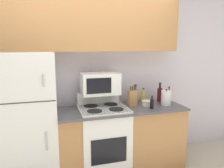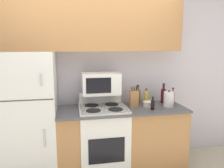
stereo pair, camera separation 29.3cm
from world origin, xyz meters
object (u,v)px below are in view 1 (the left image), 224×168
(kettle, at_px, (166,98))
(stove, at_px, (103,139))
(bottle_vinegar, at_px, (169,96))
(bottle_whiskey, at_px, (135,96))
(refrigerator, at_px, (26,120))
(microwave, at_px, (100,84))
(bottle_wine_red, at_px, (160,94))
(knife_block, at_px, (132,98))
(bowl, at_px, (147,103))
(bottle_soy_sauce, at_px, (152,103))
(bottle_cooking_spray, at_px, (143,97))

(kettle, bearing_deg, stove, 177.79)
(bottle_vinegar, bearing_deg, bottle_whiskey, 168.51)
(refrigerator, distance_m, bottle_vinegar, 2.08)
(microwave, distance_m, bottle_whiskey, 0.62)
(stove, distance_m, bottle_vinegar, 1.20)
(refrigerator, xyz_separation_m, bottle_wine_red, (1.94, 0.11, 0.18))
(microwave, height_order, knife_block, microwave)
(bottle_whiskey, bearing_deg, microwave, -170.93)
(kettle, bearing_deg, knife_block, 168.34)
(refrigerator, xyz_separation_m, stove, (0.99, -0.05, -0.36))
(bowl, xyz_separation_m, bottle_vinegar, (0.42, 0.10, 0.05))
(bottle_soy_sauce, relative_size, bottle_wine_red, 0.60)
(bottle_soy_sauce, bearing_deg, knife_block, 134.59)
(bottle_vinegar, bearing_deg, bottle_wine_red, 157.37)
(bowl, height_order, bottle_soy_sauce, bottle_soy_sauce)
(bowl, distance_m, bottle_whiskey, 0.24)
(microwave, distance_m, bowl, 0.74)
(stove, distance_m, bowl, 0.81)
(knife_block, distance_m, kettle, 0.50)
(bowl, distance_m, bottle_wine_red, 0.34)
(bottle_soy_sauce, height_order, bottle_cooking_spray, bottle_cooking_spray)
(bottle_soy_sauce, xyz_separation_m, bottle_cooking_spray, (0.03, 0.36, 0.02))
(stove, relative_size, kettle, 4.63)
(bottle_cooking_spray, bearing_deg, bottle_wine_red, -10.36)
(microwave, xyz_separation_m, bottle_soy_sauce, (0.67, -0.27, -0.27))
(bottle_soy_sauce, height_order, bottle_vinegar, bottle_vinegar)
(stove, bearing_deg, kettle, -2.21)
(microwave, xyz_separation_m, bottle_whiskey, (0.57, 0.09, -0.23))
(refrigerator, bearing_deg, bottle_vinegar, 1.58)
(stove, xyz_separation_m, bottle_soy_sauce, (0.66, -0.14, 0.50))
(microwave, height_order, bottle_whiskey, microwave)
(bowl, bearing_deg, bottle_vinegar, 13.19)
(refrigerator, xyz_separation_m, bottle_whiskey, (1.55, 0.16, 0.18))
(bottle_wine_red, bearing_deg, bottle_vinegar, -22.63)
(microwave, xyz_separation_m, bottle_wine_red, (0.96, 0.04, -0.22))
(bowl, relative_size, bottle_cooking_spray, 0.70)
(bottle_cooking_spray, bearing_deg, bottle_soy_sauce, -95.39)
(knife_block, bearing_deg, refrigerator, -179.60)
(bottle_soy_sauce, bearing_deg, bowl, 91.30)
(knife_block, bearing_deg, kettle, -11.66)
(microwave, height_order, bottle_cooking_spray, microwave)
(knife_block, bearing_deg, stove, -171.93)
(bottle_vinegar, bearing_deg, bowl, -166.81)
(bottle_wine_red, height_order, bottle_vinegar, bottle_wine_red)
(knife_block, relative_size, bottle_wine_red, 0.96)
(knife_block, xyz_separation_m, bowl, (0.20, -0.05, -0.08))
(bowl, bearing_deg, bottle_whiskey, 115.00)
(microwave, bearing_deg, refrigerator, -175.87)
(knife_block, height_order, bowl, knife_block)
(refrigerator, bearing_deg, bottle_whiskey, 5.96)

